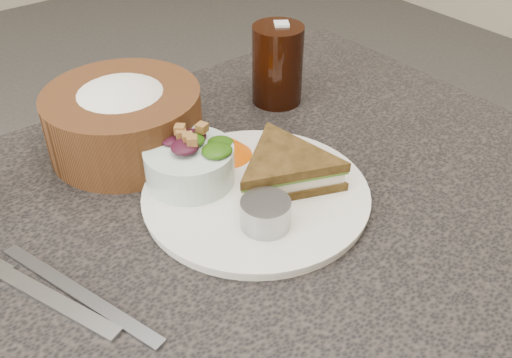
{
  "coord_description": "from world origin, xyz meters",
  "views": [
    {
      "loc": [
        -0.26,
        -0.41,
        1.18
      ],
      "look_at": [
        0.07,
        0.02,
        0.78
      ],
      "focal_mm": 40.0,
      "sensor_mm": 36.0,
      "label": 1
    }
  ],
  "objects": [
    {
      "name": "sandwich",
      "position": [
        0.11,
        0.01,
        0.78
      ],
      "size": [
        0.2,
        0.2,
        0.04
      ],
      "primitive_type": null,
      "rotation": [
        0.0,
        0.0,
        -0.39
      ],
      "color": "#543C19",
      "rests_on": "dinner_plate"
    },
    {
      "name": "orange_wedge",
      "position": [
        0.09,
        0.1,
        0.78
      ],
      "size": [
        0.1,
        0.1,
        0.03
      ],
      "primitive_type": "cone",
      "rotation": [
        0.0,
        0.0,
        0.66
      ],
      "color": "#E85602",
      "rests_on": "dinner_plate"
    },
    {
      "name": "fork",
      "position": [
        -0.19,
        0.01,
        0.75
      ],
      "size": [
        0.08,
        0.17,
        0.0
      ],
      "primitive_type": "cube",
      "rotation": [
        0.0,
        0.0,
        0.37
      ],
      "color": "#AAACAF",
      "rests_on": "dining_table"
    },
    {
      "name": "dinner_plate",
      "position": [
        0.07,
        0.02,
        0.76
      ],
      "size": [
        0.27,
        0.27,
        0.01
      ],
      "primitive_type": "cylinder",
      "color": "silver",
      "rests_on": "dining_table"
    },
    {
      "name": "cola_glass",
      "position": [
        0.24,
        0.19,
        0.82
      ],
      "size": [
        0.09,
        0.09,
        0.13
      ],
      "primitive_type": null,
      "rotation": [
        0.0,
        0.0,
        -0.19
      ],
      "color": "black",
      "rests_on": "dining_table"
    },
    {
      "name": "bread_basket",
      "position": [
        -0.0,
        0.21,
        0.81
      ],
      "size": [
        0.24,
        0.24,
        0.12
      ],
      "primitive_type": null,
      "rotation": [
        0.0,
        0.0,
        -0.2
      ],
      "color": "brown",
      "rests_on": "dining_table"
    },
    {
      "name": "dressing_ramekin",
      "position": [
        0.04,
        -0.04,
        0.78
      ],
      "size": [
        0.06,
        0.06,
        0.03
      ],
      "primitive_type": "cylinder",
      "rotation": [
        0.0,
        0.0,
        -0.04
      ],
      "color": "gray",
      "rests_on": "dinner_plate"
    },
    {
      "name": "salad_bowl",
      "position": [
        0.02,
        0.08,
        0.79
      ],
      "size": [
        0.14,
        0.14,
        0.06
      ],
      "primitive_type": null,
      "rotation": [
        0.0,
        0.0,
        0.33
      ],
      "color": "#B4C8BE",
      "rests_on": "dinner_plate"
    },
    {
      "name": "knife",
      "position": [
        -0.16,
        0.0,
        0.75
      ],
      "size": [
        0.08,
        0.21,
        0.0
      ],
      "primitive_type": "cube",
      "rotation": [
        0.0,
        0.0,
        0.3
      ],
      "color": "gray",
      "rests_on": "dining_table"
    }
  ]
}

